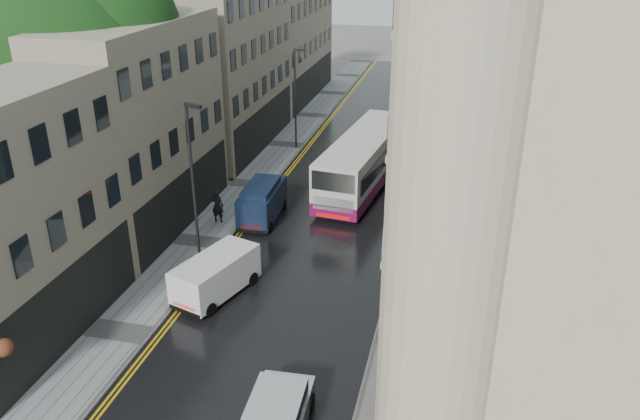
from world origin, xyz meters
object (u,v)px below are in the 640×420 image
at_px(lamp_post_far, 295,100).
at_px(white_lorry, 406,120).
at_px(tree_far, 187,67).
at_px(lamp_post_near, 194,189).
at_px(white_van, 179,286).
at_px(tree_near, 76,104).
at_px(navy_van, 240,210).
at_px(cream_bus, 327,177).
at_px(pedestrian, 217,206).

bearing_deg(lamp_post_far, white_lorry, 15.08).
relative_size(tree_far, lamp_post_near, 1.53).
height_order(tree_far, white_van, tree_far).
relative_size(white_van, lamp_post_far, 0.59).
relative_size(tree_near, navy_van, 3.10).
bearing_deg(navy_van, white_van, -92.07).
bearing_deg(cream_bus, lamp_post_near, -108.78).
bearing_deg(navy_van, white_lorry, 62.79).
distance_m(white_lorry, navy_van, 17.37).
bearing_deg(white_lorry, cream_bus, -110.01).
xyz_separation_m(tree_far, lamp_post_far, (7.26, 2.22, -2.45)).
bearing_deg(navy_van, lamp_post_near, -97.73).
bearing_deg(lamp_post_far, tree_near, -113.76).
xyz_separation_m(pedestrian, lamp_post_near, (1.03, -4.97, 3.11)).
bearing_deg(white_van, lamp_post_near, 115.73).
bearing_deg(lamp_post_far, cream_bus, -61.63).
bearing_deg(pedestrian, white_lorry, -117.88).
distance_m(lamp_post_near, lamp_post_far, 18.50).
xyz_separation_m(tree_far, lamp_post_near, (7.45, -16.27, -2.03)).
relative_size(tree_near, cream_bus, 1.13).
relative_size(white_lorry, pedestrian, 4.48).
distance_m(white_lorry, lamp_post_far, 8.32).
relative_size(tree_far, cream_bus, 1.01).
relative_size(white_lorry, lamp_post_near, 1.07).
bearing_deg(white_lorry, tree_near, -135.09).
distance_m(tree_far, cream_bus, 14.50).
xyz_separation_m(cream_bus, lamp_post_near, (-4.32, -9.13, 2.50)).
bearing_deg(white_lorry, pedestrian, -122.65).
height_order(white_lorry, navy_van, white_lorry).
bearing_deg(tree_far, pedestrian, -60.42).
xyz_separation_m(tree_near, pedestrian, (6.71, 1.70, -5.85)).
xyz_separation_m(tree_near, tree_far, (0.30, 13.00, -0.72)).
relative_size(pedestrian, lamp_post_far, 0.27).
xyz_separation_m(cream_bus, white_van, (-3.87, -12.39, -0.70)).
bearing_deg(white_van, navy_van, 107.86).
height_order(tree_near, white_van, tree_near).
bearing_deg(white_van, cream_bus, 90.51).
bearing_deg(lamp_post_far, lamp_post_near, -86.76).
relative_size(cream_bus, navy_van, 2.75).
relative_size(white_lorry, white_van, 2.03).
relative_size(tree_far, lamp_post_far, 1.70).
bearing_deg(tree_far, navy_van, -56.00).
bearing_deg(lamp_post_near, pedestrian, 120.38).
xyz_separation_m(tree_far, cream_bus, (11.77, -7.14, -4.53)).
xyz_separation_m(cream_bus, lamp_post_far, (-4.51, 9.36, 2.08)).
bearing_deg(cream_bus, pedestrian, -135.61).
height_order(tree_near, white_lorry, tree_near).
xyz_separation_m(white_van, lamp_post_near, (-0.45, 3.27, 3.21)).
xyz_separation_m(white_van, pedestrian, (-1.49, 8.24, 0.10)).
height_order(cream_bus, pedestrian, cream_bus).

